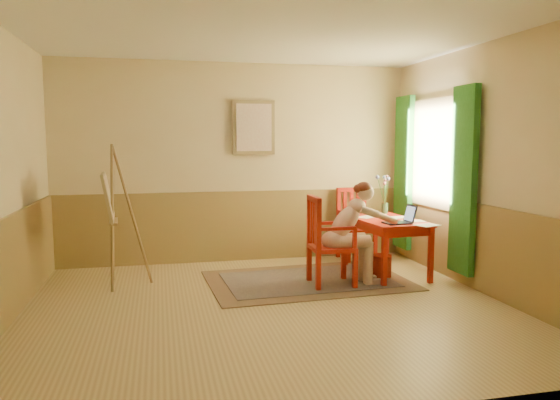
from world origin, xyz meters
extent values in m
cube|color=tan|center=(0.00, 0.00, -0.01)|extent=(5.00, 4.50, 0.02)
cube|color=white|center=(0.00, 0.00, 2.81)|extent=(5.00, 4.50, 0.02)
cube|color=#D9BB84|center=(0.00, 2.26, 1.40)|extent=(5.00, 0.02, 2.80)
cube|color=#D9BB84|center=(0.00, -2.26, 1.40)|extent=(5.00, 0.02, 2.80)
cube|color=#D9BB84|center=(2.51, 0.00, 1.40)|extent=(0.02, 4.50, 2.80)
cube|color=olive|center=(0.00, 2.23, 0.50)|extent=(5.00, 0.04, 1.00)
cube|color=olive|center=(-2.48, 0.00, 0.50)|extent=(0.04, 4.50, 1.00)
cube|color=olive|center=(2.48, 0.00, 0.50)|extent=(0.04, 4.50, 1.00)
cube|color=white|center=(2.47, 1.10, 1.55)|extent=(0.02, 1.00, 1.30)
cube|color=#937C4C|center=(2.45, 1.10, 1.55)|extent=(0.03, 1.12, 1.42)
cube|color=#328530|center=(2.40, 0.32, 1.25)|extent=(0.08, 0.45, 2.20)
cube|color=#328530|center=(2.40, 1.88, 1.25)|extent=(0.08, 0.45, 2.20)
cube|color=#937C4C|center=(0.25, 2.21, 1.90)|extent=(0.60, 0.04, 0.76)
cube|color=beige|center=(0.25, 2.19, 1.90)|extent=(0.50, 0.02, 0.66)
cube|color=#8C7251|center=(0.68, 0.90, 0.01)|extent=(2.48, 1.72, 0.01)
cube|color=black|center=(0.68, 0.90, 0.01)|extent=(2.06, 1.30, 0.01)
cube|color=red|center=(1.75, 1.01, 0.70)|extent=(0.80, 1.25, 0.04)
cube|color=red|center=(1.75, 1.01, 0.63)|extent=(0.70, 1.14, 0.10)
cube|color=red|center=(1.48, 0.44, 0.34)|extent=(0.06, 0.06, 0.68)
cube|color=red|center=(2.10, 0.48, 0.34)|extent=(0.06, 0.06, 0.68)
cube|color=red|center=(1.40, 1.54, 0.34)|extent=(0.06, 0.06, 0.68)
cube|color=red|center=(2.02, 1.59, 0.34)|extent=(0.06, 0.06, 0.68)
cube|color=red|center=(0.90, 0.64, 0.46)|extent=(0.51, 0.49, 0.05)
cube|color=red|center=(0.67, 0.44, 0.22)|extent=(0.06, 0.06, 0.43)
cube|color=red|center=(1.11, 0.43, 0.22)|extent=(0.06, 0.06, 0.43)
cube|color=red|center=(0.68, 0.86, 0.22)|extent=(0.06, 0.06, 0.43)
cube|color=red|center=(1.12, 0.84, 0.22)|extent=(0.06, 0.06, 0.43)
cube|color=red|center=(0.67, 0.44, 0.78)|extent=(0.06, 0.06, 0.59)
cube|color=red|center=(0.68, 0.86, 0.78)|extent=(0.06, 0.06, 0.59)
cube|color=red|center=(0.68, 0.65, 1.04)|extent=(0.07, 0.47, 0.06)
cube|color=red|center=(0.68, 0.54, 0.76)|extent=(0.03, 0.05, 0.48)
cube|color=red|center=(0.68, 0.65, 0.76)|extent=(0.03, 0.05, 0.48)
cube|color=red|center=(0.68, 0.75, 0.76)|extent=(0.03, 0.05, 0.48)
cube|color=red|center=(0.89, 0.43, 0.72)|extent=(0.44, 0.06, 0.04)
cube|color=red|center=(1.10, 0.43, 0.60)|extent=(0.04, 0.04, 0.24)
cube|color=red|center=(0.90, 0.85, 0.72)|extent=(0.44, 0.06, 0.04)
cube|color=red|center=(1.11, 0.84, 0.60)|extent=(0.04, 0.04, 0.24)
cube|color=red|center=(1.69, 1.90, 0.44)|extent=(0.46, 0.48, 0.05)
cube|color=red|center=(1.49, 2.10, 0.21)|extent=(0.05, 0.05, 0.42)
cube|color=red|center=(1.50, 1.68, 0.21)|extent=(0.05, 0.05, 0.42)
cube|color=red|center=(1.89, 2.11, 0.21)|extent=(0.05, 0.05, 0.42)
cube|color=red|center=(1.90, 1.69, 0.21)|extent=(0.05, 0.05, 0.42)
cube|color=red|center=(1.49, 2.10, 0.75)|extent=(0.05, 0.05, 0.57)
cube|color=red|center=(1.89, 2.11, 0.75)|extent=(0.05, 0.05, 0.57)
cube|color=red|center=(1.69, 2.11, 1.00)|extent=(0.45, 0.06, 0.06)
cube|color=red|center=(1.59, 2.11, 0.73)|extent=(0.05, 0.03, 0.46)
cube|color=red|center=(1.69, 2.11, 0.73)|extent=(0.05, 0.03, 0.46)
cube|color=red|center=(1.79, 2.11, 0.73)|extent=(0.05, 0.03, 0.46)
cube|color=red|center=(1.49, 1.89, 0.69)|extent=(0.05, 0.42, 0.04)
cube|color=red|center=(1.50, 1.69, 0.58)|extent=(0.04, 0.04, 0.23)
cube|color=red|center=(1.89, 1.90, 0.69)|extent=(0.05, 0.42, 0.04)
cube|color=red|center=(1.90, 1.70, 0.58)|extent=(0.04, 0.04, 0.23)
ellipsoid|color=beige|center=(0.91, 0.63, 0.54)|extent=(0.29, 0.35, 0.22)
cylinder|color=beige|center=(1.11, 0.54, 0.53)|extent=(0.44, 0.17, 0.15)
cylinder|color=beige|center=(1.12, 0.71, 0.53)|extent=(0.44, 0.17, 0.15)
cylinder|color=beige|center=(1.32, 0.53, 0.28)|extent=(0.12, 0.12, 0.49)
cylinder|color=beige|center=(1.32, 0.71, 0.28)|extent=(0.12, 0.12, 0.49)
cube|color=beige|center=(1.38, 0.53, 0.04)|extent=(0.21, 0.09, 0.07)
cube|color=beige|center=(1.38, 0.71, 0.04)|extent=(0.21, 0.09, 0.07)
ellipsoid|color=beige|center=(1.06, 0.63, 0.76)|extent=(0.48, 0.30, 0.51)
ellipsoid|color=beige|center=(1.20, 0.62, 0.95)|extent=(0.20, 0.30, 0.18)
sphere|color=beige|center=(1.30, 0.62, 1.11)|extent=(0.20, 0.20, 0.20)
ellipsoid|color=maroon|center=(1.28, 0.62, 1.16)|extent=(0.19, 0.20, 0.14)
sphere|color=maroon|center=(1.21, 0.62, 1.15)|extent=(0.11, 0.11, 0.10)
cylinder|color=beige|center=(1.29, 0.48, 0.90)|extent=(0.22, 0.11, 0.15)
cylinder|color=beige|center=(1.51, 0.49, 0.81)|extent=(0.30, 0.13, 0.17)
sphere|color=beige|center=(1.38, 0.46, 0.86)|extent=(0.09, 0.09, 0.09)
sphere|color=beige|center=(1.64, 0.52, 0.77)|extent=(0.07, 0.07, 0.07)
cylinder|color=beige|center=(1.30, 0.76, 0.90)|extent=(0.22, 0.10, 0.15)
cylinder|color=beige|center=(1.52, 0.74, 0.81)|extent=(0.30, 0.15, 0.17)
sphere|color=beige|center=(1.39, 0.77, 0.86)|extent=(0.09, 0.09, 0.09)
sphere|color=beige|center=(1.64, 0.70, 0.77)|extent=(0.07, 0.07, 0.07)
cube|color=#1E2338|center=(1.71, 0.62, 0.73)|extent=(0.32, 0.25, 0.02)
cube|color=#2D3342|center=(1.71, 0.62, 0.73)|extent=(0.28, 0.19, 0.00)
cube|color=#1E2338|center=(1.89, 0.63, 0.84)|extent=(0.08, 0.23, 0.21)
cube|color=#99BFF2|center=(1.88, 0.63, 0.83)|extent=(0.06, 0.19, 0.17)
cube|color=white|center=(2.00, 0.41, 0.72)|extent=(0.32, 0.28, 0.00)
cube|color=white|center=(1.98, 1.09, 0.72)|extent=(0.28, 0.20, 0.00)
cube|color=white|center=(1.56, 1.21, 0.72)|extent=(0.33, 0.30, 0.00)
cube|color=white|center=(1.99, 0.75, 0.72)|extent=(0.28, 0.21, 0.00)
cylinder|color=#3F724C|center=(1.95, 1.50, 0.79)|extent=(0.11, 0.11, 0.14)
cylinder|color=#3F7233|center=(1.91, 1.54, 1.03)|extent=(0.09, 0.09, 0.38)
sphere|color=#728CD8|center=(1.86, 1.58, 1.22)|extent=(0.07, 0.07, 0.06)
cylinder|color=#3F7233|center=(1.94, 1.46, 1.04)|extent=(0.02, 0.09, 0.40)
sphere|color=pink|center=(1.93, 1.41, 1.24)|extent=(0.05, 0.05, 0.04)
cylinder|color=#3F7233|center=(1.95, 1.52, 0.99)|extent=(0.01, 0.04, 0.29)
sphere|color=pink|center=(1.95, 1.53, 1.13)|extent=(0.06, 0.06, 0.05)
cylinder|color=#3F7233|center=(1.94, 1.44, 1.03)|extent=(0.02, 0.12, 0.37)
sphere|color=#728CD8|center=(1.93, 1.38, 1.21)|extent=(0.07, 0.07, 0.05)
cylinder|color=#3F7233|center=(1.97, 1.54, 1.00)|extent=(0.05, 0.10, 0.33)
sphere|color=pink|center=(1.99, 1.59, 1.17)|extent=(0.06, 0.06, 0.05)
cylinder|color=#3F7233|center=(1.96, 1.52, 1.01)|extent=(0.03, 0.06, 0.33)
sphere|color=pink|center=(1.97, 1.55, 1.17)|extent=(0.06, 0.06, 0.04)
cylinder|color=#3F7233|center=(1.96, 1.55, 1.03)|extent=(0.04, 0.11, 0.37)
sphere|color=#728CD8|center=(1.98, 1.60, 1.22)|extent=(0.06, 0.06, 0.04)
cylinder|color=red|center=(1.63, 0.87, 0.14)|extent=(0.29, 0.29, 0.29)
cylinder|color=olive|center=(-1.61, 1.09, 0.84)|extent=(0.06, 0.31, 1.68)
cylinder|color=olive|center=(-1.62, 1.36, 0.84)|extent=(0.10, 0.31, 1.68)
cylinder|color=olive|center=(-1.39, 1.24, 0.84)|extent=(0.44, 0.06, 1.68)
cylinder|color=olive|center=(-1.64, 1.22, 0.77)|extent=(0.06, 0.47, 0.03)
cube|color=olive|center=(-1.58, 1.22, 0.77)|extent=(0.09, 0.51, 0.03)
cube|color=#937C4C|center=(-1.66, 1.22, 1.06)|extent=(0.18, 0.75, 0.56)
cube|color=beige|center=(-1.64, 1.22, 1.06)|extent=(0.14, 0.67, 0.48)
camera|label=1|loc=(-1.07, -5.20, 1.71)|focal=33.92mm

